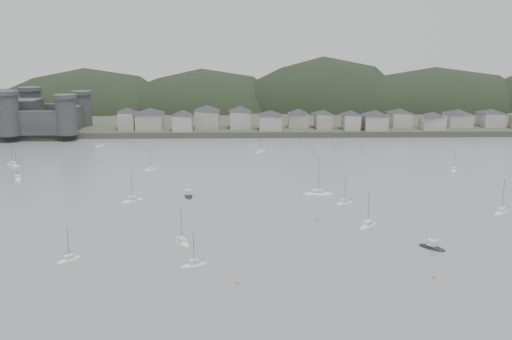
{
  "coord_description": "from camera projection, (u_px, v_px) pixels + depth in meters",
  "views": [
    {
      "loc": [
        -4.51,
        -113.11,
        51.08
      ],
      "look_at": [
        0.0,
        75.0,
        6.0
      ],
      "focal_mm": 39.4,
      "sensor_mm": 36.0,
      "label": 1
    }
  ],
  "objects": [
    {
      "name": "castle",
      "position": [
        20.0,
        115.0,
        291.42
      ],
      "size": [
        66.0,
        43.0,
        20.0
      ],
      "color": "#323234",
      "rests_on": "far_shore_land"
    },
    {
      "name": "forested_ridge",
      "position": [
        256.0,
        129.0,
        386.62
      ],
      "size": [
        851.55,
        103.94,
        102.57
      ],
      "color": "black",
      "rests_on": "ground"
    },
    {
      "name": "motor_launch_far",
      "position": [
        189.0,
        195.0,
        183.23
      ],
      "size": [
        3.53,
        7.35,
        3.7
      ],
      "rotation": [
        0.0,
        0.0,
        3.29
      ],
      "color": "black",
      "rests_on": "ground"
    },
    {
      "name": "sailboat_lead",
      "position": [
        13.0,
        165.0,
        226.48
      ],
      "size": [
        8.45,
        7.44,
        11.73
      ],
      "rotation": [
        0.0,
        0.0,
        0.91
      ],
      "color": "silver",
      "rests_on": "ground"
    },
    {
      "name": "waterfront_town",
      "position": [
        346.0,
        117.0,
        299.37
      ],
      "size": [
        451.48,
        28.46,
        12.92
      ],
      "color": "#9C9B8F",
      "rests_on": "far_shore_land"
    },
    {
      "name": "moored_fleet",
      "position": [
        185.0,
        209.0,
        169.38
      ],
      "size": [
        245.64,
        173.97,
        13.9
      ],
      "color": "silver",
      "rests_on": "ground"
    },
    {
      "name": "ground",
      "position": [
        264.0,
        277.0,
        121.97
      ],
      "size": [
        900.0,
        900.0,
        0.0
      ],
      "primitive_type": "plane",
      "color": "slate",
      "rests_on": "ground"
    },
    {
      "name": "mooring_buoys",
      "position": [
        268.0,
        204.0,
        174.33
      ],
      "size": [
        163.49,
        120.02,
        0.7
      ],
      "color": "#CD7344",
      "rests_on": "ground"
    },
    {
      "name": "far_shore_land",
      "position": [
        249.0,
        106.0,
        408.42
      ],
      "size": [
        900.0,
        250.0,
        3.0
      ],
      "primitive_type": "cube",
      "color": "#383D2D",
      "rests_on": "ground"
    },
    {
      "name": "motor_launch_near",
      "position": [
        432.0,
        247.0,
        138.42
      ],
      "size": [
        6.71,
        6.68,
        3.68
      ],
      "rotation": [
        0.0,
        0.0,
        0.79
      ],
      "color": "black",
      "rests_on": "ground"
    }
  ]
}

